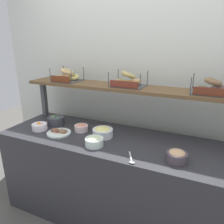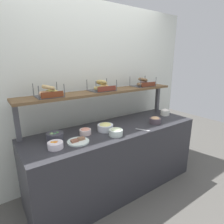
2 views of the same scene
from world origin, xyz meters
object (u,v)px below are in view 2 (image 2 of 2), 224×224
Objects in this scene: bowl_egg_salad at (105,127)px; bowl_veggie_mix at (55,136)px; bowl_hummus at (155,120)px; bagel_basket_sesame at (102,87)px; bowl_scallion_spread at (116,132)px; serving_plate_white at (78,141)px; bowl_fruit_salad at (55,145)px; bowl_cream_cheese at (165,112)px; serving_spoon_near_plate at (145,130)px; bagel_basket_plain at (49,92)px; bowl_lox_spread at (85,131)px; bagel_basket_poppy at (143,83)px.

bowl_veggie_mix is at bearing 173.48° from bowl_egg_salad.
bagel_basket_sesame is (-0.55, 0.44, 0.43)m from bowl_hummus.
bowl_scallion_spread is at bearing -104.05° from bagel_basket_sesame.
bowl_egg_salad is at bearing 15.86° from serving_plate_white.
bowl_cream_cheese is (1.73, 0.12, 0.01)m from bowl_fruit_salad.
bagel_basket_plain is at bearing 149.25° from serving_spoon_near_plate.
bowl_lox_spread is 0.58m from bagel_basket_plain.
bowl_hummus is 0.94× the size of serving_spoon_near_plate.
bowl_scallion_spread is 0.83× the size of bowl_egg_salad.
bowl_cream_cheese is 1.71m from bagel_basket_plain.
bowl_cream_cheese is at bearing -1.90° from bowl_veggie_mix.
serving_plate_white is 1.40m from bagel_basket_poppy.
serving_plate_white is 0.62m from bagel_basket_plain.
bowl_egg_salad is 1.00m from bagel_basket_poppy.
serving_plate_white is (-1.09, 0.05, -0.03)m from bowl_hummus.
bagel_basket_poppy is at bearing 17.70° from bowl_egg_salad.
bowl_cream_cheese is 1.51m from serving_plate_white.
bowl_lox_spread is (0.39, 0.14, 0.00)m from bowl_fruit_salad.
bowl_lox_spread is at bearing -147.22° from bagel_basket_sesame.
bowl_cream_cheese is 1.34m from bowl_lox_spread.
bowl_cream_cheese reaches higher than bowl_fruit_salad.
serving_spoon_near_plate is (0.96, -0.35, -0.04)m from bowl_veggie_mix.
bowl_fruit_salad and bowl_lox_spread have the same top height.
bowl_lox_spread is at bearing 179.17° from bowl_cream_cheese.
bowl_veggie_mix reaches higher than bowl_scallion_spread.
bagel_basket_sesame is (0.72, 0.21, 0.43)m from bowl_veggie_mix.
bagel_basket_plain and bagel_basket_poppy have the same top height.
serving_spoon_near_plate is (0.36, -0.09, -0.04)m from bowl_scallion_spread.
bowl_cream_cheese is at bearing 4.07° from bowl_fruit_salad.
bagel_basket_sesame reaches higher than bowl_lox_spread.
serving_spoon_near_plate is at bearing -14.67° from bowl_scallion_spread.
bowl_cream_cheese is at bearing 0.59° from bowl_egg_salad.
bagel_basket_sesame is 0.72m from bagel_basket_poppy.
bagel_basket_poppy reaches higher than serving_plate_white.
bowl_egg_salad is at bearing 166.64° from bowl_hummus.
bowl_scallion_spread is at bearing -39.93° from bowl_lox_spread.
bowl_cream_cheese is 0.86× the size of bowl_scallion_spread.
bagel_basket_plain is (-0.30, 0.23, 0.44)m from bowl_lox_spread.
bagel_basket_poppy is at bearing 28.93° from bowl_scallion_spread.
bagel_basket_poppy is (0.17, 0.44, 0.43)m from bowl_hummus.
bagel_basket_poppy is (0.48, 0.56, 0.47)m from serving_spoon_near_plate.
bagel_basket_plain is at bearing 154.19° from bowl_egg_salad.
serving_plate_white is at bearing -175.16° from bowl_cream_cheese.
bowl_scallion_spread is (0.66, -0.08, 0.01)m from bowl_fruit_salad.
bowl_cream_cheese reaches higher than bowl_scallion_spread.
bowl_hummus is 1.09m from serving_plate_white.
bowl_veggie_mix is 0.64× the size of bagel_basket_plain.
bowl_veggie_mix is 1.13× the size of bowl_scallion_spread.
bagel_basket_plain is (-0.55, 0.27, 0.43)m from bowl_egg_salad.
bowl_scallion_spread is 0.85m from bagel_basket_plain.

